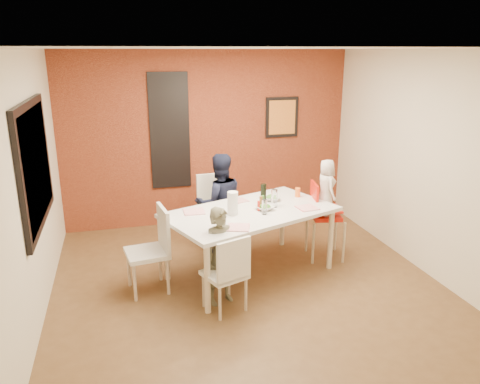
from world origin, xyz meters
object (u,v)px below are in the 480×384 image
object	(u,v)px
wine_bottle	(263,195)
child_far	(220,203)
chair_far	(215,206)
chair_left	(154,245)
high_chair	(322,213)
paper_towel_roll	(233,203)
child_near	(221,256)
chair_near	(228,271)
toddler	(326,187)
dining_table	(251,216)

from	to	relation	value
wine_bottle	child_far	bearing A→B (deg)	124.29
wine_bottle	chair_far	bearing A→B (deg)	116.20
chair_left	high_chair	distance (m)	2.25
child_far	paper_towel_roll	bearing A→B (deg)	85.89
child_far	wine_bottle	distance (m)	0.80
high_chair	chair_left	bearing A→B (deg)	108.89
high_chair	paper_towel_roll	distance (m)	1.38
chair_far	wine_bottle	world-z (taller)	wine_bottle
child_near	high_chair	bearing A→B (deg)	7.13
chair_near	chair_left	xyz separation A→B (m)	(-0.70, 0.71, 0.07)
child_near	child_far	distance (m)	1.39
paper_towel_roll	high_chair	bearing A→B (deg)	13.81
chair_far	toddler	distance (m)	1.58
child_far	paper_towel_roll	size ratio (longest dim) A/B	4.99
child_far	chair_near	bearing A→B (deg)	78.64
dining_table	child_far	world-z (taller)	child_far
chair_far	toddler	xyz separation A→B (m)	(1.30, -0.81, 0.41)
high_chair	child_far	world-z (taller)	child_far
high_chair	child_near	world-z (taller)	child_near
child_near	paper_towel_roll	xyz separation A→B (m)	(0.25, 0.49, 0.42)
chair_near	wine_bottle	bearing A→B (deg)	-145.30
chair_near	paper_towel_roll	world-z (taller)	paper_towel_roll
child_far	child_near	bearing A→B (deg)	76.00
dining_table	high_chair	size ratio (longest dim) A/B	2.19
dining_table	paper_towel_roll	xyz separation A→B (m)	(-0.24, -0.09, 0.21)
child_far	toddler	world-z (taller)	child_far
high_chair	wine_bottle	bearing A→B (deg)	105.52
dining_table	paper_towel_roll	bearing A→B (deg)	-160.52
high_chair	paper_towel_roll	size ratio (longest dim) A/B	3.75
dining_table	chair_far	size ratio (longest dim) A/B	2.23
chair_near	child_near	size ratio (longest dim) A/B	0.78
chair_left	child_near	bearing A→B (deg)	46.75
toddler	paper_towel_roll	world-z (taller)	toddler
chair_far	paper_towel_roll	bearing A→B (deg)	-94.86
chair_near	chair_left	world-z (taller)	chair_left
chair_left	child_near	size ratio (longest dim) A/B	0.90
high_chair	paper_towel_roll	world-z (taller)	paper_towel_roll
chair_far	high_chair	world-z (taller)	high_chair
chair_far	high_chair	xyz separation A→B (m)	(1.27, -0.80, 0.05)
chair_far	child_far	size ratio (longest dim) A/B	0.74
chair_far	high_chair	distance (m)	1.50
chair_far	high_chair	size ratio (longest dim) A/B	0.98
child_near	toddler	xyz separation A→B (m)	(1.58, 0.80, 0.43)
toddler	chair_near	bearing A→B (deg)	122.07
chair_left	child_far	xyz separation A→B (m)	(0.96, 0.87, 0.14)
chair_near	wine_bottle	world-z (taller)	wine_bottle
dining_table	high_chair	xyz separation A→B (m)	(1.05, 0.23, -0.14)
dining_table	high_chair	distance (m)	1.09
child_near	child_far	bearing A→B (deg)	57.83
dining_table	chair_far	world-z (taller)	chair_far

